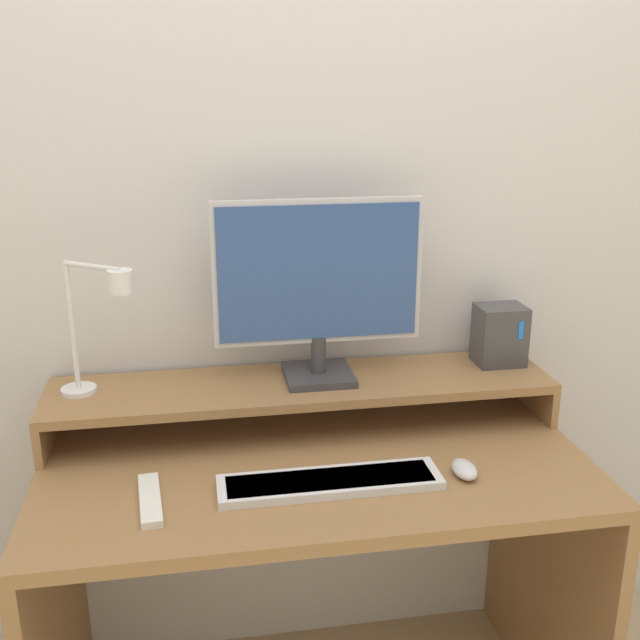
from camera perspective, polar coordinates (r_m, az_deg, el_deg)
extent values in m
cube|color=silver|center=(1.86, -2.23, 8.95)|extent=(6.00, 0.05, 2.50)
cube|color=olive|center=(1.69, -0.38, -11.01)|extent=(1.21, 0.63, 0.03)
cube|color=olive|center=(1.91, -19.39, -21.59)|extent=(0.03, 0.63, 0.70)
cube|color=olive|center=(2.06, 16.90, -18.20)|extent=(0.03, 0.63, 0.70)
cube|color=olive|center=(1.85, -20.05, -7.54)|extent=(0.02, 0.26, 0.09)
cube|color=olive|center=(2.00, 15.82, -5.19)|extent=(0.02, 0.26, 0.09)
cube|color=olive|center=(1.81, -1.36, -5.01)|extent=(1.21, 0.26, 0.02)
cube|color=#38383D|center=(1.82, -0.12, -4.19)|extent=(0.16, 0.16, 0.02)
cylinder|color=#38383D|center=(1.80, -0.12, -2.62)|extent=(0.04, 0.04, 0.09)
cube|color=#B7B7BC|center=(1.74, -0.15, 3.69)|extent=(0.49, 0.02, 0.34)
cube|color=#2D4C8C|center=(1.73, -0.09, 3.61)|extent=(0.47, 0.01, 0.32)
cylinder|color=silver|center=(1.83, -17.90, -5.09)|extent=(0.08, 0.08, 0.01)
cylinder|color=silver|center=(1.77, -18.36, -0.51)|extent=(0.01, 0.01, 0.30)
cylinder|color=silver|center=(1.69, -16.99, 3.92)|extent=(0.13, 0.10, 0.01)
cylinder|color=silver|center=(1.64, -14.97, 2.86)|extent=(0.05, 0.05, 0.05)
cube|color=#3D3D42|center=(1.95, 13.52, -1.10)|extent=(0.12, 0.10, 0.15)
cube|color=#1972F2|center=(1.91, 15.06, -0.76)|extent=(0.01, 0.00, 0.05)
cube|color=silver|center=(1.58, 0.77, -12.26)|extent=(0.46, 0.11, 0.02)
cube|color=#AFAFB3|center=(1.58, 0.77, -12.09)|extent=(0.43, 0.09, 0.01)
ellipsoid|color=silver|center=(1.64, 10.95, -11.11)|extent=(0.05, 0.08, 0.03)
cube|color=white|center=(1.56, -12.82, -13.22)|extent=(0.06, 0.19, 0.02)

